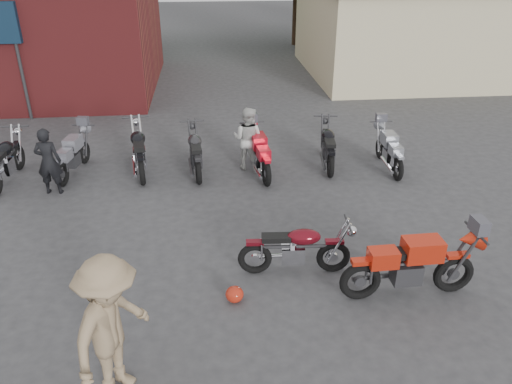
{
  "coord_description": "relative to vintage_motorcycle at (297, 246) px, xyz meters",
  "views": [
    {
      "loc": [
        -0.96,
        -6.26,
        5.16
      ],
      "look_at": [
        -0.13,
        2.15,
        0.9
      ],
      "focal_mm": 35.0,
      "sensor_mm": 36.0,
      "label": 1
    }
  ],
  "objects": [
    {
      "name": "person_tan",
      "position": [
        -2.66,
        -2.29,
        0.46
      ],
      "size": [
        1.25,
        1.49,
        2.0
      ],
      "primitive_type": "imported",
      "rotation": [
        0.0,
        0.0,
        1.1
      ],
      "color": "#947C5C",
      "rests_on": "ground"
    },
    {
      "name": "row_bike_2",
      "position": [
        -3.14,
        4.63,
        0.08
      ],
      "size": [
        1.03,
        2.23,
        1.24
      ],
      "primitive_type": null,
      "rotation": [
        0.0,
        0.0,
        1.73
      ],
      "color": "black",
      "rests_on": "ground"
    },
    {
      "name": "ground",
      "position": [
        -0.43,
        -0.78,
        -0.54
      ],
      "size": [
        90.0,
        90.0,
        0.0
      ],
      "primitive_type": "plane",
      "color": "#343436"
    },
    {
      "name": "row_bike_6",
      "position": [
        3.06,
        4.18,
        -0.0
      ],
      "size": [
        0.65,
        1.88,
        1.08
      ],
      "primitive_type": null,
      "rotation": [
        0.0,
        0.0,
        1.55
      ],
      "color": "gray",
      "rests_on": "ground"
    },
    {
      "name": "person_dark",
      "position": [
        -5.0,
        3.59,
        0.23
      ],
      "size": [
        0.59,
        0.4,
        1.55
      ],
      "primitive_type": "imported",
      "rotation": [
        0.0,
        0.0,
        3.08
      ],
      "color": "black",
      "rests_on": "ground"
    },
    {
      "name": "row_bike_1",
      "position": [
        -4.74,
        4.64,
        0.0
      ],
      "size": [
        0.92,
        1.95,
        1.09
      ],
      "primitive_type": null,
      "rotation": [
        0.0,
        0.0,
        1.4
      ],
      "color": "gray",
      "rests_on": "ground"
    },
    {
      "name": "person_light",
      "position": [
        -0.45,
        4.51,
        0.26
      ],
      "size": [
        0.96,
        0.89,
        1.59
      ],
      "primitive_type": "imported",
      "rotation": [
        0.0,
        0.0,
        2.68
      ],
      "color": "beige",
      "rests_on": "ground"
    },
    {
      "name": "row_bike_5",
      "position": [
        1.58,
        4.55,
        0.03
      ],
      "size": [
        0.89,
        2.05,
        1.15
      ],
      "primitive_type": null,
      "rotation": [
        0.0,
        0.0,
        1.45
      ],
      "color": "black",
      "rests_on": "ground"
    },
    {
      "name": "stucco_building",
      "position": [
        8.07,
        14.22,
        1.21
      ],
      "size": [
        10.0,
        8.0,
        3.5
      ],
      "primitive_type": "cube",
      "color": "#C1BA8A",
      "rests_on": "ground"
    },
    {
      "name": "sportbike",
      "position": [
        1.71,
        -0.79,
        0.08
      ],
      "size": [
        2.17,
        0.76,
        1.25
      ],
      "primitive_type": null,
      "rotation": [
        0.0,
        0.0,
        0.03
      ],
      "color": "red",
      "rests_on": "ground"
    },
    {
      "name": "row_bike_0",
      "position": [
        -6.21,
        4.32,
        0.06
      ],
      "size": [
        0.74,
        2.08,
        1.2
      ],
      "primitive_type": null,
      "rotation": [
        0.0,
        0.0,
        1.54
      ],
      "color": "black",
      "rests_on": "ground"
    },
    {
      "name": "helmet",
      "position": [
        -1.11,
        -0.68,
        -0.41
      ],
      "size": [
        0.34,
        0.34,
        0.27
      ],
      "primitive_type": "ellipsoid",
      "rotation": [
        0.0,
        0.0,
        -0.18
      ],
      "color": "#A82312",
      "rests_on": "ground"
    },
    {
      "name": "row_bike_3",
      "position": [
        -1.76,
        4.49,
        0.03
      ],
      "size": [
        0.81,
        2.02,
        1.15
      ],
      "primitive_type": null,
      "rotation": [
        0.0,
        0.0,
        1.65
      ],
      "color": "#262528",
      "rests_on": "ground"
    },
    {
      "name": "vintage_motorcycle",
      "position": [
        0.0,
        0.0,
        0.0
      ],
      "size": [
        1.9,
        0.73,
        1.08
      ],
      "primitive_type": null,
      "rotation": [
        0.0,
        0.0,
        -0.06
      ],
      "color": "#560A13",
      "rests_on": "ground"
    },
    {
      "name": "row_bike_4",
      "position": [
        -0.2,
        4.23,
        0.03
      ],
      "size": [
        0.88,
        2.04,
        1.15
      ],
      "primitive_type": null,
      "rotation": [
        0.0,
        0.0,
        1.69
      ],
      "color": "red",
      "rests_on": "ground"
    }
  ]
}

